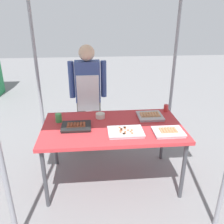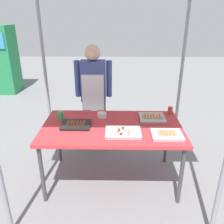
{
  "view_description": "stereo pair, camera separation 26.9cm",
  "coord_description": "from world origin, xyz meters",
  "px_view_note": "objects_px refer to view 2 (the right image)",
  "views": [
    {
      "loc": [
        -0.23,
        -2.42,
        1.95
      ],
      "look_at": [
        0.0,
        0.05,
        0.9
      ],
      "focal_mm": 37.78,
      "sensor_mm": 36.0,
      "label": 1
    },
    {
      "loc": [
        0.04,
        -2.43,
        1.95
      ],
      "look_at": [
        0.0,
        0.05,
        0.9
      ],
      "focal_mm": 37.78,
      "sensor_mm": 36.0,
      "label": 2
    }
  ],
  "objects_px": {
    "tray_pork_links": "(152,118)",
    "condiment_bowl": "(102,115)",
    "tray_meat_skewers": "(123,132)",
    "tray_grilled_sausages": "(76,125)",
    "drink_cup_by_wok": "(170,110)",
    "stall_table": "(112,130)",
    "drink_cup_near_edge": "(61,116)",
    "tray_spring_rolls": "(167,135)",
    "vendor_woman": "(94,91)"
  },
  "relations": [
    {
      "from": "tray_pork_links",
      "to": "condiment_bowl",
      "type": "xyz_separation_m",
      "value": [
        -0.61,
        0.04,
        0.01
      ]
    },
    {
      "from": "tray_meat_skewers",
      "to": "condiment_bowl",
      "type": "distance_m",
      "value": 0.5
    },
    {
      "from": "tray_grilled_sausages",
      "to": "drink_cup_by_wok",
      "type": "distance_m",
      "value": 1.22
    },
    {
      "from": "stall_table",
      "to": "tray_grilled_sausages",
      "type": "relative_size",
      "value": 4.86
    },
    {
      "from": "tray_pork_links",
      "to": "drink_cup_by_wok",
      "type": "bearing_deg",
      "value": 34.53
    },
    {
      "from": "drink_cup_near_edge",
      "to": "drink_cup_by_wok",
      "type": "relative_size",
      "value": 1.14
    },
    {
      "from": "tray_grilled_sausages",
      "to": "drink_cup_by_wok",
      "type": "xyz_separation_m",
      "value": [
        1.15,
        0.39,
        0.03
      ]
    },
    {
      "from": "condiment_bowl",
      "to": "drink_cup_near_edge",
      "type": "distance_m",
      "value": 0.5
    },
    {
      "from": "tray_pork_links",
      "to": "condiment_bowl",
      "type": "bearing_deg",
      "value": 176.2
    },
    {
      "from": "tray_grilled_sausages",
      "to": "tray_pork_links",
      "type": "relative_size",
      "value": 1.08
    },
    {
      "from": "tray_pork_links",
      "to": "tray_grilled_sausages",
      "type": "bearing_deg",
      "value": -166.88
    },
    {
      "from": "tray_pork_links",
      "to": "condiment_bowl",
      "type": "height_order",
      "value": "condiment_bowl"
    },
    {
      "from": "tray_meat_skewers",
      "to": "drink_cup_by_wok",
      "type": "distance_m",
      "value": 0.84
    },
    {
      "from": "tray_grilled_sausages",
      "to": "drink_cup_by_wok",
      "type": "bearing_deg",
      "value": 18.48
    },
    {
      "from": "tray_grilled_sausages",
      "to": "tray_pork_links",
      "type": "xyz_separation_m",
      "value": [
        0.9,
        0.21,
        0.0
      ]
    },
    {
      "from": "tray_meat_skewers",
      "to": "drink_cup_by_wok",
      "type": "bearing_deg",
      "value": 42.29
    },
    {
      "from": "tray_grilled_sausages",
      "to": "tray_meat_skewers",
      "type": "height_order",
      "value": "tray_grilled_sausages"
    },
    {
      "from": "tray_spring_rolls",
      "to": "vendor_woman",
      "type": "bearing_deg",
      "value": 130.79
    },
    {
      "from": "tray_pork_links",
      "to": "vendor_woman",
      "type": "xyz_separation_m",
      "value": [
        -0.76,
        0.56,
        0.15
      ]
    },
    {
      "from": "tray_grilled_sausages",
      "to": "tray_meat_skewers",
      "type": "bearing_deg",
      "value": -18.35
    },
    {
      "from": "tray_spring_rolls",
      "to": "vendor_woman",
      "type": "relative_size",
      "value": 0.21
    },
    {
      "from": "tray_spring_rolls",
      "to": "drink_cup_near_edge",
      "type": "bearing_deg",
      "value": 161.57
    },
    {
      "from": "condiment_bowl",
      "to": "vendor_woman",
      "type": "xyz_separation_m",
      "value": [
        -0.14,
        0.52,
        0.15
      ]
    },
    {
      "from": "tray_meat_skewers",
      "to": "vendor_woman",
      "type": "relative_size",
      "value": 0.24
    },
    {
      "from": "tray_meat_skewers",
      "to": "tray_spring_rolls",
      "type": "xyz_separation_m",
      "value": [
        0.46,
        -0.04,
        0.0
      ]
    },
    {
      "from": "tray_grilled_sausages",
      "to": "condiment_bowl",
      "type": "xyz_separation_m",
      "value": [
        0.28,
        0.25,
        0.01
      ]
    },
    {
      "from": "tray_meat_skewers",
      "to": "tray_spring_rolls",
      "type": "bearing_deg",
      "value": -5.49
    },
    {
      "from": "stall_table",
      "to": "vendor_woman",
      "type": "xyz_separation_m",
      "value": [
        -0.27,
        0.75,
        0.23
      ]
    },
    {
      "from": "drink_cup_near_edge",
      "to": "drink_cup_by_wok",
      "type": "distance_m",
      "value": 1.38
    },
    {
      "from": "condiment_bowl",
      "to": "tray_meat_skewers",
      "type": "bearing_deg",
      "value": -59.4
    },
    {
      "from": "tray_grilled_sausages",
      "to": "tray_spring_rolls",
      "type": "xyz_separation_m",
      "value": [
        0.99,
        -0.22,
        -0.0
      ]
    },
    {
      "from": "tray_grilled_sausages",
      "to": "vendor_woman",
      "type": "relative_size",
      "value": 0.21
    },
    {
      "from": "stall_table",
      "to": "drink_cup_near_edge",
      "type": "xyz_separation_m",
      "value": [
        -0.63,
        0.16,
        0.1
      ]
    },
    {
      "from": "drink_cup_near_edge",
      "to": "vendor_woman",
      "type": "xyz_separation_m",
      "value": [
        0.35,
        0.59,
        0.12
      ]
    },
    {
      "from": "stall_table",
      "to": "drink_cup_near_edge",
      "type": "height_order",
      "value": "drink_cup_near_edge"
    },
    {
      "from": "tray_grilled_sausages",
      "to": "tray_meat_skewers",
      "type": "relative_size",
      "value": 0.87
    },
    {
      "from": "stall_table",
      "to": "tray_spring_rolls",
      "type": "distance_m",
      "value": 0.63
    },
    {
      "from": "tray_grilled_sausages",
      "to": "drink_cup_near_edge",
      "type": "bearing_deg",
      "value": 139.9
    },
    {
      "from": "tray_meat_skewers",
      "to": "condiment_bowl",
      "type": "height_order",
      "value": "condiment_bowl"
    },
    {
      "from": "drink_cup_by_wok",
      "to": "vendor_woman",
      "type": "height_order",
      "value": "vendor_woman"
    },
    {
      "from": "condiment_bowl",
      "to": "drink_cup_near_edge",
      "type": "bearing_deg",
      "value": -172.11
    },
    {
      "from": "stall_table",
      "to": "drink_cup_by_wok",
      "type": "bearing_deg",
      "value": 26.32
    },
    {
      "from": "tray_meat_skewers",
      "to": "drink_cup_by_wok",
      "type": "relative_size",
      "value": 4.21
    },
    {
      "from": "stall_table",
      "to": "vendor_woman",
      "type": "distance_m",
      "value": 0.83
    },
    {
      "from": "drink_cup_near_edge",
      "to": "tray_spring_rolls",
      "type": "bearing_deg",
      "value": -18.43
    },
    {
      "from": "vendor_woman",
      "to": "stall_table",
      "type": "bearing_deg",
      "value": 109.98
    },
    {
      "from": "drink_cup_by_wok",
      "to": "vendor_woman",
      "type": "distance_m",
      "value": 1.09
    },
    {
      "from": "condiment_bowl",
      "to": "drink_cup_near_edge",
      "type": "xyz_separation_m",
      "value": [
        -0.5,
        -0.07,
        0.02
      ]
    },
    {
      "from": "tray_pork_links",
      "to": "drink_cup_near_edge",
      "type": "height_order",
      "value": "drink_cup_near_edge"
    },
    {
      "from": "stall_table",
      "to": "drink_cup_by_wok",
      "type": "xyz_separation_m",
      "value": [
        0.74,
        0.37,
        0.1
      ]
    }
  ]
}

